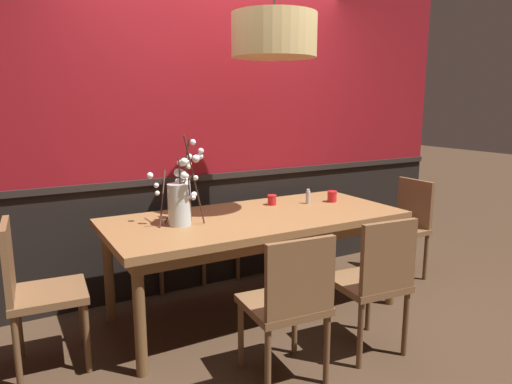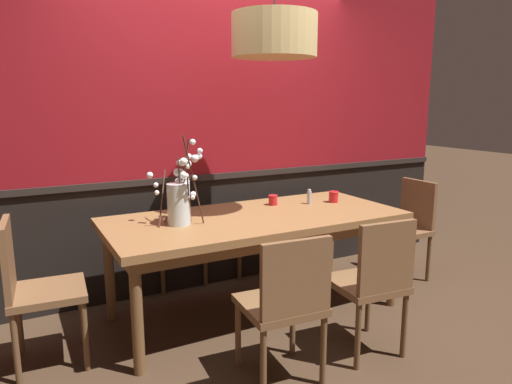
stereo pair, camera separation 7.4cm
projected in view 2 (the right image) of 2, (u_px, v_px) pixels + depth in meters
name	position (u px, v px, depth m)	size (l,w,h in m)	color
ground_plane	(256.00, 311.00, 3.57)	(24.00, 24.00, 0.00)	#422D1E
back_wall	(215.00, 128.00, 3.95)	(4.99, 0.14, 2.74)	black
dining_table	(256.00, 226.00, 3.44)	(2.18, 0.98, 0.76)	olive
chair_near_side_right	(373.00, 279.00, 2.88)	(0.44, 0.46, 0.90)	brown
chair_head_east_end	(407.00, 224.00, 4.18)	(0.42, 0.41, 0.89)	brown
chair_far_side_left	(174.00, 224.00, 4.08)	(0.45, 0.39, 0.95)	brown
chair_near_side_left	(286.00, 301.00, 2.58)	(0.46, 0.46, 0.88)	brown
chair_far_side_right	(245.00, 214.00, 4.42)	(0.44, 0.44, 0.96)	brown
chair_head_west_end	(34.00, 285.00, 2.76)	(0.46, 0.45, 0.92)	brown
vase_with_blossoms	(180.00, 198.00, 3.15)	(0.33, 0.35, 0.62)	silver
candle_holder_nearer_center	(273.00, 200.00, 3.76)	(0.08, 0.08, 0.08)	red
candle_holder_nearer_edge	(334.00, 197.00, 3.86)	(0.08, 0.08, 0.09)	red
condiment_bottle	(309.00, 197.00, 3.79)	(0.04, 0.04, 0.12)	#ADADB2
pendant_lamp	(274.00, 36.00, 3.24)	(0.60, 0.60, 0.85)	tan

